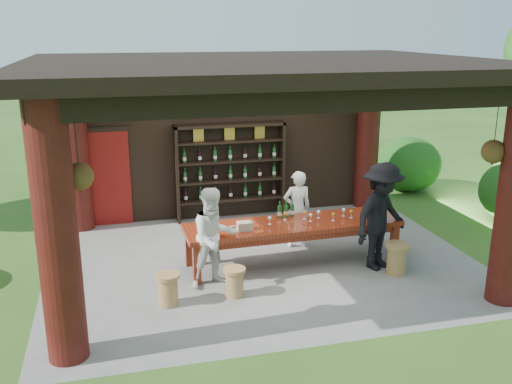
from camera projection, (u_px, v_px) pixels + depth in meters
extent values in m
plane|color=#2D5119|center=(262.00, 260.00, 10.17)|extent=(90.00, 90.00, 0.00)
cube|color=slate|center=(262.00, 262.00, 10.18)|extent=(7.40, 5.90, 0.10)
cube|color=black|center=(229.00, 140.00, 12.27)|extent=(7.00, 0.18, 3.30)
cube|color=maroon|center=(107.00, 178.00, 11.74)|extent=(0.95, 0.06, 2.00)
cylinder|color=#380C0A|center=(57.00, 234.00, 6.73)|extent=(0.50, 0.50, 3.30)
cylinder|color=#380C0A|center=(76.00, 150.00, 11.33)|extent=(0.50, 0.50, 3.30)
cylinder|color=#380C0A|center=(368.00, 135.00, 12.84)|extent=(0.50, 0.50, 3.30)
cube|color=black|center=(312.00, 98.00, 7.06)|extent=(6.70, 0.35, 0.35)
cube|color=black|center=(59.00, 86.00, 8.54)|extent=(0.30, 5.20, 0.30)
cube|color=black|center=(434.00, 77.00, 10.05)|extent=(0.30, 5.20, 0.30)
cube|color=black|center=(262.00, 65.00, 9.22)|extent=(7.50, 6.00, 0.20)
cylinder|color=black|center=(77.00, 148.00, 6.71)|extent=(0.01, 0.01, 0.75)
cone|color=black|center=(80.00, 185.00, 6.84)|extent=(0.32, 0.32, 0.18)
sphere|color=#1E5919|center=(79.00, 176.00, 6.81)|extent=(0.34, 0.34, 0.34)
cylinder|color=black|center=(496.00, 128.00, 8.07)|extent=(0.01, 0.01, 0.75)
cone|color=black|center=(492.00, 159.00, 8.20)|extent=(0.32, 0.32, 0.18)
sphere|color=#1E5919|center=(493.00, 151.00, 8.17)|extent=(0.34, 0.34, 0.34)
cube|color=#5F220D|center=(293.00, 225.00, 9.85)|extent=(3.80, 1.08, 0.08)
cube|color=#5F220D|center=(293.00, 230.00, 9.88)|extent=(3.59, 0.92, 0.12)
cube|color=#5F220D|center=(197.00, 265.00, 9.13)|extent=(0.12, 0.12, 0.67)
cube|color=#5F220D|center=(394.00, 242.00, 10.07)|extent=(0.12, 0.12, 0.67)
cube|color=#5F220D|center=(189.00, 247.00, 9.84)|extent=(0.12, 0.12, 0.67)
cube|color=#5F220D|center=(374.00, 228.00, 10.78)|extent=(0.12, 0.12, 0.67)
cylinder|color=olive|center=(234.00, 284.00, 8.75)|extent=(0.28, 0.28, 0.40)
cylinder|color=olive|center=(234.00, 270.00, 8.69)|extent=(0.35, 0.35, 0.06)
cylinder|color=olive|center=(396.00, 260.00, 9.55)|extent=(0.32, 0.32, 0.47)
cylinder|color=olive|center=(398.00, 246.00, 9.47)|extent=(0.40, 0.40, 0.06)
cylinder|color=olive|center=(168.00, 291.00, 8.47)|extent=(0.30, 0.30, 0.44)
cylinder|color=olive|center=(167.00, 276.00, 8.40)|extent=(0.38, 0.38, 0.06)
imported|color=white|center=(297.00, 209.00, 10.63)|extent=(0.54, 0.36, 1.46)
imported|color=silver|center=(214.00, 237.00, 8.98)|extent=(0.91, 0.78, 1.62)
imported|color=black|center=(381.00, 216.00, 9.60)|extent=(1.38, 1.16, 1.86)
cube|color=#BF6672|center=(245.00, 226.00, 9.46)|extent=(0.26, 0.19, 0.14)
ellipsoid|color=#194C14|center=(409.00, 168.00, 14.36)|extent=(1.60, 1.60, 1.36)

